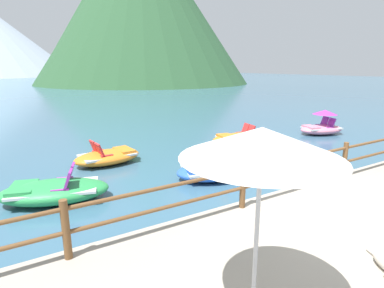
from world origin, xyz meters
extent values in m
plane|color=#38607A|center=(0.00, 40.00, 0.00)|extent=(200.00, 200.00, 0.00)
cylinder|color=brown|center=(-5.10, 1.55, 0.88)|extent=(0.12, 0.12, 0.95)
cylinder|color=brown|center=(-1.70, 1.55, 0.88)|extent=(0.12, 0.12, 0.95)
cylinder|color=brown|center=(1.70, 1.55, 0.88)|extent=(0.12, 0.12, 0.95)
cylinder|color=brown|center=(0.00, 1.55, 1.21)|extent=(23.80, 0.07, 0.07)
cylinder|color=brown|center=(0.00, 1.55, 0.83)|extent=(23.80, 0.07, 0.07)
cylinder|color=#B2B2B7|center=(-3.48, -0.75, 1.40)|extent=(0.05, 0.05, 2.00)
cone|color=white|center=(-3.48, -0.75, 2.48)|extent=(1.70, 1.70, 0.32)
cylinder|color=beige|center=(-1.09, -0.79, 0.44)|extent=(0.12, 0.22, 0.04)
ellipsoid|color=orange|center=(2.91, 7.10, 0.23)|extent=(2.74, 1.53, 0.46)
cube|color=silver|center=(2.91, 7.10, 0.31)|extent=(2.14, 1.23, 0.06)
cube|color=red|center=(3.14, 7.28, 0.38)|extent=(0.46, 0.46, 0.08)
cube|color=red|center=(3.32, 7.25, 0.60)|extent=(0.27, 0.43, 0.43)
cube|color=red|center=(3.07, 6.85, 0.38)|extent=(0.46, 0.46, 0.08)
cube|color=red|center=(3.24, 6.82, 0.60)|extent=(0.27, 0.43, 0.43)
cube|color=orange|center=(2.21, 7.22, 0.37)|extent=(0.69, 0.86, 0.12)
ellipsoid|color=pink|center=(7.53, 6.53, 0.23)|extent=(2.44, 1.75, 0.46)
cube|color=silver|center=(7.53, 6.53, 0.31)|extent=(1.92, 1.41, 0.06)
cube|color=purple|center=(7.75, 6.72, 0.38)|extent=(0.49, 0.49, 0.08)
cube|color=purple|center=(7.93, 6.67, 0.60)|extent=(0.31, 0.44, 0.43)
cube|color=purple|center=(7.63, 6.25, 0.38)|extent=(0.49, 0.49, 0.08)
cube|color=purple|center=(7.80, 6.20, 0.60)|extent=(0.31, 0.44, 0.43)
cube|color=pink|center=(6.95, 6.69, 0.37)|extent=(0.69, 0.95, 0.12)
cone|color=purple|center=(7.64, 6.50, 1.08)|extent=(1.42, 1.42, 0.22)
ellipsoid|color=orange|center=(-2.82, 7.23, 0.23)|extent=(2.36, 1.48, 0.46)
cube|color=silver|center=(-2.82, 7.23, 0.31)|extent=(1.84, 1.20, 0.06)
cube|color=red|center=(-2.97, 6.96, 0.38)|extent=(0.43, 0.43, 0.08)
cube|color=red|center=(-3.14, 6.94, 0.60)|extent=(0.24, 0.42, 0.43)
cube|color=red|center=(-3.01, 7.47, 0.38)|extent=(0.43, 0.43, 0.08)
cube|color=red|center=(-3.19, 7.45, 0.60)|extent=(0.24, 0.42, 0.43)
cube|color=orange|center=(-2.20, 7.29, 0.37)|extent=(0.57, 0.94, 0.12)
ellipsoid|color=green|center=(-4.83, 4.84, 0.26)|extent=(2.84, 2.02, 0.51)
cube|color=silver|center=(-4.83, 4.84, 0.35)|extent=(2.23, 1.62, 0.06)
cube|color=purple|center=(-4.57, 5.04, 0.42)|extent=(0.50, 0.50, 0.08)
cube|color=purple|center=(-4.40, 4.98, 0.64)|extent=(0.32, 0.44, 0.43)
cube|color=purple|center=(-4.73, 4.54, 0.42)|extent=(0.50, 0.50, 0.08)
cube|color=purple|center=(-4.56, 4.48, 0.64)|extent=(0.32, 0.44, 0.43)
cube|color=green|center=(-5.51, 5.06, 0.41)|extent=(0.81, 1.04, 0.12)
ellipsoid|color=pink|center=(2.55, 3.38, 0.27)|extent=(2.24, 1.46, 0.53)
cube|color=silver|center=(2.55, 3.38, 0.36)|extent=(1.75, 1.19, 0.06)
cube|color=blue|center=(2.36, 3.16, 0.43)|extent=(0.44, 0.44, 0.08)
cube|color=blue|center=(2.18, 3.18, 0.65)|extent=(0.25, 0.42, 0.43)
cube|color=blue|center=(2.42, 3.65, 0.43)|extent=(0.44, 0.44, 0.08)
cube|color=blue|center=(2.24, 3.67, 0.65)|extent=(0.25, 0.42, 0.43)
cube|color=pink|center=(3.13, 3.32, 0.42)|extent=(0.56, 0.90, 0.12)
ellipsoid|color=blue|center=(-0.62, 4.17, 0.22)|extent=(2.42, 1.87, 0.44)
cube|color=silver|center=(-0.62, 4.17, 0.30)|extent=(1.90, 1.51, 0.06)
cube|color=orange|center=(-0.39, 4.39, 0.37)|extent=(0.49, 0.49, 0.08)
cube|color=orange|center=(-0.22, 4.34, 0.59)|extent=(0.31, 0.44, 0.43)
cube|color=orange|center=(-0.53, 3.87, 0.37)|extent=(0.49, 0.49, 0.08)
cube|color=orange|center=(-0.36, 3.82, 0.59)|extent=(0.31, 0.44, 0.43)
cube|color=blue|center=(-1.18, 4.33, 0.36)|extent=(0.70, 1.04, 0.12)
cone|color=#2D5633|center=(19.52, 56.80, 14.89)|extent=(40.86, 40.86, 29.77)
cone|color=#2D5633|center=(11.35, 62.80, 8.93)|extent=(22.47, 22.47, 17.86)
camera|label=1|loc=(-5.68, -3.01, 3.23)|focal=29.32mm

